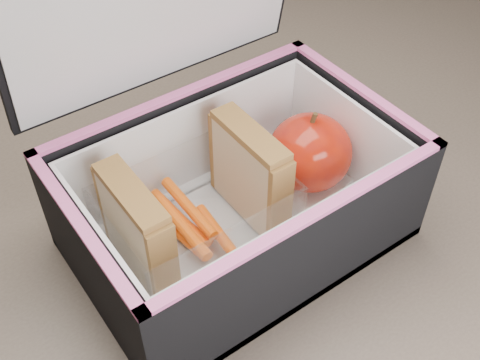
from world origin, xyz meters
The scene contains 8 objects.
kitchen_table centered at (0.00, 0.00, 0.66)m, with size 1.20×0.80×0.75m.
lunch_bag centered at (0.00, -0.05, 0.81)m, with size 0.30×0.23×0.30m.
plastic_tub centered at (-0.04, -0.04, 0.80)m, with size 0.16×0.11×0.07m, color white, non-canonical shape.
sandwich_left centered at (-0.10, -0.04, 0.82)m, with size 0.02×0.09×0.10m.
sandwich_right centered at (0.02, -0.04, 0.82)m, with size 0.02×0.09×0.10m.
carrot_sticks centered at (-0.05, -0.04, 0.78)m, with size 0.04×0.13×0.03m.
paper_napkin centered at (0.08, -0.05, 0.77)m, with size 0.07×0.08×0.01m, color white.
red_apple centered at (0.09, -0.05, 0.81)m, with size 0.10×0.10×0.09m.
Camera 1 is at (-0.22, -0.36, 1.20)m, focal length 45.00 mm.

